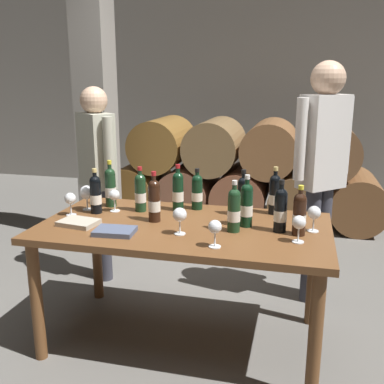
{
  "coord_description": "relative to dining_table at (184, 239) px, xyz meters",
  "views": [
    {
      "loc": [
        0.65,
        -2.42,
        1.6
      ],
      "look_at": [
        0.0,
        0.2,
        0.91
      ],
      "focal_mm": 41.81,
      "sensor_mm": 36.0,
      "label": 1
    }
  ],
  "objects": [
    {
      "name": "wine_glass_3",
      "position": [
        -0.74,
        0.01,
        0.2
      ],
      "size": [
        0.07,
        0.07,
        0.15
      ],
      "color": "white",
      "rests_on": "dining_table"
    },
    {
      "name": "wine_bottle_10",
      "position": [
        -0.58,
        0.26,
        0.23
      ],
      "size": [
        0.07,
        0.07,
        0.31
      ],
      "color": "#19381E",
      "rests_on": "dining_table"
    },
    {
      "name": "dining_table",
      "position": [
        0.0,
        0.0,
        0.0
      ],
      "size": [
        1.7,
        0.9,
        0.76
      ],
      "color": "brown",
      "rests_on": "ground_plane"
    },
    {
      "name": "wine_bottle_7",
      "position": [
        0.0,
        0.34,
        0.21
      ],
      "size": [
        0.07,
        0.07,
        0.27
      ],
      "color": "black",
      "rests_on": "dining_table"
    },
    {
      "name": "wine_bottle_6",
      "position": [
        -0.19,
        0.02,
        0.22
      ],
      "size": [
        0.07,
        0.07,
        0.31
      ],
      "color": "black",
      "rests_on": "dining_table"
    },
    {
      "name": "wine_glass_5",
      "position": [
        0.25,
        -0.31,
        0.19
      ],
      "size": [
        0.07,
        0.07,
        0.14
      ],
      "color": "white",
      "rests_on": "dining_table"
    },
    {
      "name": "wine_bottle_4",
      "position": [
        0.66,
        -0.02,
        0.21
      ],
      "size": [
        0.07,
        0.07,
        0.28
      ],
      "color": "black",
      "rests_on": "dining_table"
    },
    {
      "name": "wine_glass_6",
      "position": [
        0.02,
        -0.16,
        0.2
      ],
      "size": [
        0.08,
        0.08,
        0.15
      ],
      "color": "white",
      "rests_on": "dining_table"
    },
    {
      "name": "wine_bottle_11",
      "position": [
        -0.61,
        0.1,
        0.22
      ],
      "size": [
        0.07,
        0.07,
        0.29
      ],
      "color": "black",
      "rests_on": "dining_table"
    },
    {
      "name": "sommelier_presenting",
      "position": [
        0.79,
        0.75,
        0.37
      ],
      "size": [
        0.38,
        0.36,
        1.72
      ],
      "color": "#383842",
      "rests_on": "ground_plane"
    },
    {
      "name": "wine_bottle_3",
      "position": [
        0.56,
        0.01,
        0.22
      ],
      "size": [
        0.07,
        0.07,
        0.3
      ],
      "color": "black",
      "rests_on": "dining_table"
    },
    {
      "name": "ground_plane",
      "position": [
        0.0,
        0.0,
        -0.67
      ],
      "size": [
        14.0,
        14.0,
        0.0
      ],
      "primitive_type": "plane",
      "color": "#66635E"
    },
    {
      "name": "wine_bottle_8",
      "position": [
        -0.34,
        0.2,
        0.22
      ],
      "size": [
        0.07,
        0.07,
        0.29
      ],
      "color": "#19381E",
      "rests_on": "dining_table"
    },
    {
      "name": "wine_glass_4",
      "position": [
        0.74,
        0.06,
        0.2
      ],
      "size": [
        0.07,
        0.07,
        0.15
      ],
      "color": "white",
      "rests_on": "dining_table"
    },
    {
      "name": "wine_bottle_9",
      "position": [
        0.36,
        0.06,
        0.22
      ],
      "size": [
        0.07,
        0.07,
        0.31
      ],
      "color": "black",
      "rests_on": "dining_table"
    },
    {
      "name": "barrel_stack",
      "position": [
        0.0,
        2.6,
        -0.13
      ],
      "size": [
        3.12,
        0.9,
        1.15
      ],
      "color": "brown",
      "rests_on": "ground_plane"
    },
    {
      "name": "wine_glass_1",
      "position": [
        -0.7,
        0.15,
        0.21
      ],
      "size": [
        0.09,
        0.09,
        0.16
      ],
      "color": "white",
      "rests_on": "dining_table"
    },
    {
      "name": "wine_glass_2",
      "position": [
        -0.51,
        0.16,
        0.19
      ],
      "size": [
        0.07,
        0.07,
        0.15
      ],
      "color": "white",
      "rests_on": "dining_table"
    },
    {
      "name": "leather_ledger",
      "position": [
        -0.6,
        -0.15,
        0.11
      ],
      "size": [
        0.24,
        0.19,
        0.03
      ],
      "primitive_type": "cube",
      "rotation": [
        0.0,
        0.0,
        -0.15
      ],
      "color": "#B2A893",
      "rests_on": "dining_table"
    },
    {
      "name": "wine_bottle_1",
      "position": [
        0.31,
        0.27,
        0.22
      ],
      "size": [
        0.07,
        0.07,
        0.29
      ],
      "color": "black",
      "rests_on": "dining_table"
    },
    {
      "name": "stone_pillar",
      "position": [
        -1.3,
        1.6,
        0.63
      ],
      "size": [
        0.32,
        0.32,
        2.6
      ],
      "primitive_type": "cube",
      "color": "gray",
      "rests_on": "ground_plane"
    },
    {
      "name": "cellar_back_wall",
      "position": [
        0.0,
        4.2,
        0.73
      ],
      "size": [
        10.0,
        0.24,
        2.8
      ],
      "primitive_type": "cube",
      "color": "gray",
      "rests_on": "ground_plane"
    },
    {
      "name": "wine_bottle_5",
      "position": [
        -0.11,
        0.28,
        0.22
      ],
      "size": [
        0.07,
        0.07,
        0.31
      ],
      "color": "black",
      "rests_on": "dining_table"
    },
    {
      "name": "wine_bottle_2",
      "position": [
        0.5,
        0.35,
        0.22
      ],
      "size": [
        0.07,
        0.07,
        0.3
      ],
      "color": "black",
      "rests_on": "dining_table"
    },
    {
      "name": "wine_bottle_0",
      "position": [
        0.3,
        -0.05,
        0.22
      ],
      "size": [
        0.07,
        0.07,
        0.3
      ],
      "color": "#19381E",
      "rests_on": "dining_table"
    },
    {
      "name": "tasting_notebook",
      "position": [
        -0.33,
        -0.24,
        0.11
      ],
      "size": [
        0.23,
        0.18,
        0.03
      ],
      "primitive_type": "cube",
      "rotation": [
        0.0,
        0.0,
        0.08
      ],
      "color": "#4C5670",
      "rests_on": "dining_table"
    },
    {
      "name": "wine_glass_0",
      "position": [
        0.66,
        -0.14,
        0.2
      ],
      "size": [
        0.07,
        0.07,
        0.15
      ],
      "color": "white",
      "rests_on": "dining_table"
    },
    {
      "name": "taster_seated_left",
      "position": [
        -0.89,
        0.72,
        0.25
      ],
      "size": [
        0.4,
        0.34,
        1.54
      ],
      "color": "#383842",
      "rests_on": "ground_plane"
    }
  ]
}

